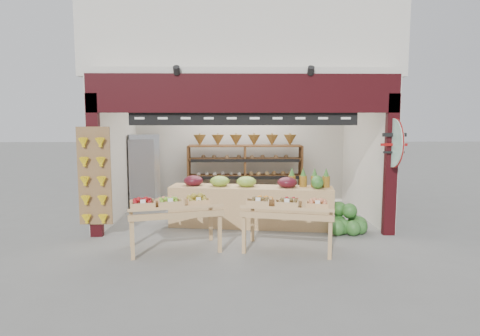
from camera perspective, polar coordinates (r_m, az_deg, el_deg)
name	(u,v)px	position (r m, az deg, el deg)	size (l,w,h in m)	color
ground	(242,222)	(9.19, 0.30, -7.18)	(60.00, 60.00, 0.00)	slate
shop_structure	(241,46)	(10.67, 0.10, 15.96)	(6.36, 5.12, 5.40)	beige
banana_board	(94,178)	(8.22, -18.89, -1.29)	(0.60, 0.15, 1.80)	brown
gift_sign	(394,143)	(8.34, 19.80, 3.17)	(0.04, 0.93, 0.92)	silver
back_shelving	(245,160)	(10.75, 0.66, 1.07)	(2.88, 0.47, 1.79)	brown
refrigerator	(145,171)	(10.79, -12.58, -0.37)	(0.70, 0.70, 1.81)	silver
cardboard_stack	(194,204)	(9.77, -6.09, -4.83)	(1.11, 0.80, 0.70)	beige
mid_counter	(250,205)	(8.73, 1.39, -4.90)	(3.34, 1.10, 1.04)	tan
display_table_left	(168,206)	(7.26, -9.62, -4.96)	(1.68, 1.20, 0.98)	tan
display_table_right	(285,206)	(7.23, 6.09, -5.04)	(1.65, 1.16, 0.97)	tan
watermelon_pile	(347,222)	(8.57, 14.07, -7.03)	(0.80, 0.75, 0.57)	#1A4E1B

